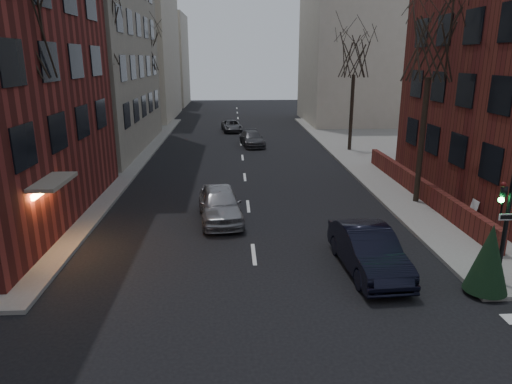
# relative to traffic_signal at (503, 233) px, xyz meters

# --- Properties ---
(low_wall_right) EXTENTS (0.35, 16.00, 1.00)m
(low_wall_right) POSITION_rel_traffic_signal_xyz_m (1.36, 10.01, -1.26)
(low_wall_right) COLOR #5C231A
(low_wall_right) RESTS_ON sidewalk_far_right
(building_distant_la) EXTENTS (14.00, 16.00, 18.00)m
(building_distant_la) POSITION_rel_traffic_signal_xyz_m (-22.94, 46.01, 7.09)
(building_distant_la) COLOR #C0B4A2
(building_distant_la) RESTS_ON ground
(building_distant_ra) EXTENTS (14.00, 14.00, 16.00)m
(building_distant_ra) POSITION_rel_traffic_signal_xyz_m (7.06, 41.01, 6.09)
(building_distant_ra) COLOR #C0B4A2
(building_distant_ra) RESTS_ON ground
(building_distant_lb) EXTENTS (10.00, 12.00, 14.00)m
(building_distant_lb) POSITION_rel_traffic_signal_xyz_m (-20.94, 63.01, 5.09)
(building_distant_lb) COLOR #C0B4A2
(building_distant_lb) RESTS_ON ground
(traffic_signal) EXTENTS (0.76, 0.44, 4.00)m
(traffic_signal) POSITION_rel_traffic_signal_xyz_m (0.00, 0.00, 0.00)
(traffic_signal) COLOR black
(traffic_signal) RESTS_ON sidewalk_far_right
(tree_left_a) EXTENTS (4.18, 4.18, 10.26)m
(tree_left_a) POSITION_rel_traffic_signal_xyz_m (-16.74, 5.01, 6.56)
(tree_left_a) COLOR #2D231C
(tree_left_a) RESTS_ON sidewalk_far_left
(tree_left_b) EXTENTS (4.40, 4.40, 10.80)m
(tree_left_b) POSITION_rel_traffic_signal_xyz_m (-16.74, 17.01, 7.00)
(tree_left_b) COLOR #2D231C
(tree_left_b) RESTS_ON sidewalk_far_left
(tree_left_c) EXTENTS (3.96, 3.96, 9.72)m
(tree_left_c) POSITION_rel_traffic_signal_xyz_m (-16.74, 31.01, 6.12)
(tree_left_c) COLOR #2D231C
(tree_left_c) RESTS_ON sidewalk_far_left
(tree_right_a) EXTENTS (3.96, 3.96, 9.72)m
(tree_right_a) POSITION_rel_traffic_signal_xyz_m (0.86, 9.01, 6.12)
(tree_right_a) COLOR #2D231C
(tree_right_a) RESTS_ON sidewalk_far_right
(tree_right_b) EXTENTS (3.74, 3.74, 9.18)m
(tree_right_b) POSITION_rel_traffic_signal_xyz_m (0.86, 23.01, 5.68)
(tree_right_b) COLOR #2D231C
(tree_right_b) RESTS_ON sidewalk_far_right
(streetlamp_near) EXTENTS (0.36, 0.36, 6.28)m
(streetlamp_near) POSITION_rel_traffic_signal_xyz_m (-16.14, 13.01, 2.33)
(streetlamp_near) COLOR black
(streetlamp_near) RESTS_ON sidewalk_far_left
(streetlamp_far) EXTENTS (0.36, 0.36, 6.28)m
(streetlamp_far) POSITION_rel_traffic_signal_xyz_m (-16.14, 33.01, 2.33)
(streetlamp_far) COLOR black
(streetlamp_far) RESTS_ON sidewalk_far_left
(parked_sedan) EXTENTS (1.99, 4.92, 1.59)m
(parked_sedan) POSITION_rel_traffic_signal_xyz_m (-3.94, 1.38, -1.11)
(parked_sedan) COLOR black
(parked_sedan) RESTS_ON ground
(car_lane_silver) EXTENTS (2.40, 4.88, 1.60)m
(car_lane_silver) POSITION_rel_traffic_signal_xyz_m (-9.33, 7.04, -1.11)
(car_lane_silver) COLOR gray
(car_lane_silver) RESTS_ON ground
(car_lane_gray) EXTENTS (2.33, 4.53, 1.26)m
(car_lane_gray) POSITION_rel_traffic_signal_xyz_m (-6.98, 25.80, -1.28)
(car_lane_gray) COLOR #38393D
(car_lane_gray) RESTS_ON ground
(car_lane_far) EXTENTS (2.34, 4.29, 1.14)m
(car_lane_far) POSITION_rel_traffic_signal_xyz_m (-8.74, 34.08, -1.34)
(car_lane_far) COLOR #414146
(car_lane_far) RESTS_ON ground
(sandwich_board) EXTENTS (0.43, 0.59, 0.93)m
(sandwich_board) POSITION_rel_traffic_signal_xyz_m (2.56, 6.09, -1.29)
(sandwich_board) COLOR white
(sandwich_board) RESTS_ON sidewalk_far_right
(evergreen_shrub) EXTENTS (1.73, 1.73, 2.25)m
(evergreen_shrub) POSITION_rel_traffic_signal_xyz_m (-0.64, -0.49, -0.63)
(evergreen_shrub) COLOR #16321C
(evergreen_shrub) RESTS_ON sidewalk_far_right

